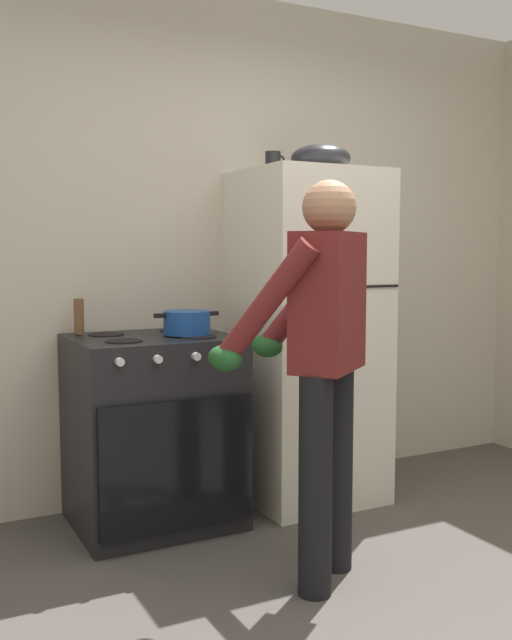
{
  "coord_description": "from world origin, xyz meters",
  "views": [
    {
      "loc": [
        -1.57,
        -1.72,
        1.33
      ],
      "look_at": [
        -0.0,
        1.32,
        1.0
      ],
      "focal_mm": 40.68,
      "sensor_mm": 36.0,
      "label": 1
    }
  ],
  "objects_px": {
    "person_cook": "(320,346)",
    "red_pot": "(187,323)",
    "stove_range": "(154,431)",
    "pepper_mill": "(79,316)",
    "coffee_mug": "(273,161)",
    "refrigerator": "(307,336)",
    "mixing_bowl": "(321,158)"
  },
  "relations": [
    {
      "from": "coffee_mug",
      "to": "pepper_mill",
      "type": "bearing_deg",
      "value": 171.37
    },
    {
      "from": "coffee_mug",
      "to": "refrigerator",
      "type": "bearing_deg",
      "value": -15.83
    },
    {
      "from": "refrigerator",
      "to": "pepper_mill",
      "type": "height_order",
      "value": "refrigerator"
    },
    {
      "from": "person_cook",
      "to": "pepper_mill",
      "type": "distance_m",
      "value": 1.29
    },
    {
      "from": "stove_range",
      "to": "red_pot",
      "type": "bearing_deg",
      "value": -13.92
    },
    {
      "from": "refrigerator",
      "to": "red_pot",
      "type": "distance_m",
      "value": 0.72
    },
    {
      "from": "red_pot",
      "to": "coffee_mug",
      "type": "xyz_separation_m",
      "value": [
        0.53,
        0.1,
        0.81
      ]
    },
    {
      "from": "stove_range",
      "to": "coffee_mug",
      "type": "distance_m",
      "value": 1.5
    },
    {
      "from": "red_pot",
      "to": "mixing_bowl",
      "type": "height_order",
      "value": "mixing_bowl"
    },
    {
      "from": "mixing_bowl",
      "to": "pepper_mill",
      "type": "bearing_deg",
      "value": 170.88
    },
    {
      "from": "refrigerator",
      "to": "mixing_bowl",
      "type": "relative_size",
      "value": 5.53
    },
    {
      "from": "red_pot",
      "to": "mixing_bowl",
      "type": "relative_size",
      "value": 1.03
    },
    {
      "from": "person_cook",
      "to": "red_pot",
      "type": "distance_m",
      "value": 0.87
    },
    {
      "from": "person_cook",
      "to": "red_pot",
      "type": "xyz_separation_m",
      "value": [
        -0.22,
        0.84,
        0.03
      ]
    },
    {
      "from": "refrigerator",
      "to": "coffee_mug",
      "type": "bearing_deg",
      "value": 164.17
    },
    {
      "from": "person_cook",
      "to": "red_pot",
      "type": "bearing_deg",
      "value": 104.87
    },
    {
      "from": "stove_range",
      "to": "person_cook",
      "type": "height_order",
      "value": "person_cook"
    },
    {
      "from": "refrigerator",
      "to": "mixing_bowl",
      "type": "bearing_deg",
      "value": 0.21
    },
    {
      "from": "red_pot",
      "to": "mixing_bowl",
      "type": "distance_m",
      "value": 1.15
    },
    {
      "from": "coffee_mug",
      "to": "pepper_mill",
      "type": "distance_m",
      "value": 1.27
    },
    {
      "from": "refrigerator",
      "to": "person_cook",
      "type": "bearing_deg",
      "value": -118.29
    },
    {
      "from": "person_cook",
      "to": "pepper_mill",
      "type": "bearing_deg",
      "value": 122.01
    },
    {
      "from": "stove_range",
      "to": "person_cook",
      "type": "distance_m",
      "value": 1.08
    },
    {
      "from": "person_cook",
      "to": "coffee_mug",
      "type": "relative_size",
      "value": 14.28
    },
    {
      "from": "pepper_mill",
      "to": "refrigerator",
      "type": "bearing_deg",
      "value": -9.75
    },
    {
      "from": "stove_range",
      "to": "pepper_mill",
      "type": "height_order",
      "value": "pepper_mill"
    },
    {
      "from": "stove_range",
      "to": "coffee_mug",
      "type": "xyz_separation_m",
      "value": [
        0.69,
        0.06,
        1.33
      ]
    },
    {
      "from": "person_cook",
      "to": "pepper_mill",
      "type": "xyz_separation_m",
      "value": [
        -0.68,
        1.09,
        0.06
      ]
    },
    {
      "from": "stove_range",
      "to": "person_cook",
      "type": "bearing_deg",
      "value": -66.51
    },
    {
      "from": "pepper_mill",
      "to": "red_pot",
      "type": "bearing_deg",
      "value": -28.52
    },
    {
      "from": "coffee_mug",
      "to": "red_pot",
      "type": "bearing_deg",
      "value": -169.28
    },
    {
      "from": "refrigerator",
      "to": "pepper_mill",
      "type": "distance_m",
      "value": 1.19
    }
  ]
}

